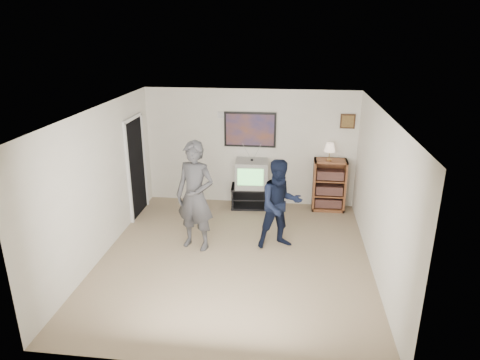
% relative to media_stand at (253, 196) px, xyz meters
% --- Properties ---
extents(room_shell, '(4.51, 5.00, 2.51)m').
position_rel_media_stand_xyz_m(room_shell, '(-0.11, -1.88, 1.01)').
color(room_shell, '#836D53').
rests_on(room_shell, ground).
extents(media_stand, '(0.98, 0.60, 0.47)m').
position_rel_media_stand_xyz_m(media_stand, '(0.00, 0.00, 0.00)').
color(media_stand, black).
rests_on(media_stand, room_shell).
extents(crt_television, '(0.71, 0.62, 0.58)m').
position_rel_media_stand_xyz_m(crt_television, '(-0.04, 0.00, 0.52)').
color(crt_television, gray).
rests_on(crt_television, media_stand).
extents(bookshelf, '(0.67, 0.38, 1.11)m').
position_rel_media_stand_xyz_m(bookshelf, '(1.60, 0.05, 0.32)').
color(bookshelf, brown).
rests_on(bookshelf, room_shell).
extents(table_lamp, '(0.23, 0.23, 0.36)m').
position_rel_media_stand_xyz_m(table_lamp, '(1.56, 0.03, 1.05)').
color(table_lamp, beige).
rests_on(table_lamp, bookshelf).
extents(person_tall, '(0.81, 0.64, 1.93)m').
position_rel_media_stand_xyz_m(person_tall, '(-0.83, -1.91, 0.73)').
color(person_tall, '#363639').
rests_on(person_tall, room_shell).
extents(person_short, '(0.94, 0.84, 1.61)m').
position_rel_media_stand_xyz_m(person_short, '(0.62, -1.71, 0.57)').
color(person_short, black).
rests_on(person_short, room_shell).
extents(controller_left, '(0.06, 0.12, 0.03)m').
position_rel_media_stand_xyz_m(controller_left, '(-0.88, -1.69, 1.05)').
color(controller_left, white).
rests_on(controller_left, person_tall).
extents(controller_right, '(0.05, 0.12, 0.03)m').
position_rel_media_stand_xyz_m(controller_right, '(0.64, -1.50, 0.86)').
color(controller_right, white).
rests_on(controller_right, person_short).
extents(poster, '(1.10, 0.03, 0.75)m').
position_rel_media_stand_xyz_m(poster, '(-0.11, 0.25, 1.41)').
color(poster, black).
rests_on(poster, room_shell).
extents(air_vent, '(0.28, 0.02, 0.14)m').
position_rel_media_stand_xyz_m(air_vent, '(-0.66, 0.25, 1.71)').
color(air_vent, white).
rests_on(air_vent, room_shell).
extents(small_picture, '(0.30, 0.03, 0.30)m').
position_rel_media_stand_xyz_m(small_picture, '(1.89, 0.25, 1.64)').
color(small_picture, '#341910').
rests_on(small_picture, room_shell).
extents(doorway, '(0.03, 0.85, 2.00)m').
position_rel_media_stand_xyz_m(doorway, '(-2.34, -0.63, 0.76)').
color(doorway, black).
rests_on(doorway, room_shell).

